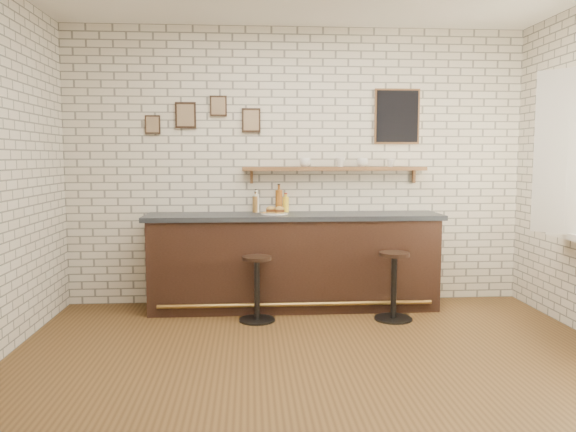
# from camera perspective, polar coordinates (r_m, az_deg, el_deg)

# --- Properties ---
(ground) EXTENTS (5.00, 5.00, 0.00)m
(ground) POSITION_cam_1_polar(r_m,az_deg,el_deg) (4.49, 3.15, -14.97)
(ground) COLOR brown
(ground) RESTS_ON ground
(bar_counter) EXTENTS (3.10, 0.65, 1.01)m
(bar_counter) POSITION_cam_1_polar(r_m,az_deg,el_deg) (5.98, 0.60, -4.59)
(bar_counter) COLOR black
(bar_counter) RESTS_ON ground
(sandwich_plate) EXTENTS (0.28, 0.28, 0.01)m
(sandwich_plate) POSITION_cam_1_polar(r_m,az_deg,el_deg) (5.88, -1.39, 0.25)
(sandwich_plate) COLOR white
(sandwich_plate) RESTS_ON bar_counter
(ciabatta_sandwich) EXTENTS (0.20, 0.13, 0.07)m
(ciabatta_sandwich) POSITION_cam_1_polar(r_m,az_deg,el_deg) (5.87, -1.30, 0.63)
(ciabatta_sandwich) COLOR tan
(ciabatta_sandwich) RESTS_ON sandwich_plate
(potato_chips) EXTENTS (0.26, 0.17, 0.00)m
(potato_chips) POSITION_cam_1_polar(r_m,az_deg,el_deg) (5.87, -1.54, 0.32)
(potato_chips) COLOR gold
(potato_chips) RESTS_ON sandwich_plate
(bitters_bottle_brown) EXTENTS (0.07, 0.07, 0.23)m
(bitters_bottle_brown) POSITION_cam_1_polar(r_m,az_deg,el_deg) (6.07, -3.30, 1.24)
(bitters_bottle_brown) COLOR brown
(bitters_bottle_brown) RESTS_ON bar_counter
(bitters_bottle_white) EXTENTS (0.07, 0.07, 0.25)m
(bitters_bottle_white) POSITION_cam_1_polar(r_m,az_deg,el_deg) (6.07, -3.26, 1.34)
(bitters_bottle_white) COLOR silver
(bitters_bottle_white) RESTS_ON bar_counter
(bitters_bottle_amber) EXTENTS (0.07, 0.07, 0.31)m
(bitters_bottle_amber) POSITION_cam_1_polar(r_m,az_deg,el_deg) (6.08, -0.93, 1.57)
(bitters_bottle_amber) COLOR brown
(bitters_bottle_amber) RESTS_ON bar_counter
(condiment_bottle_yellow) EXTENTS (0.07, 0.07, 0.21)m
(condiment_bottle_yellow) POSITION_cam_1_polar(r_m,az_deg,el_deg) (6.08, -0.23, 1.22)
(condiment_bottle_yellow) COLOR yellow
(condiment_bottle_yellow) RESTS_ON bar_counter
(bar_stool_left) EXTENTS (0.36, 0.36, 0.64)m
(bar_stool_left) POSITION_cam_1_polar(r_m,az_deg,el_deg) (5.54, -3.17, -7.15)
(bar_stool_left) COLOR black
(bar_stool_left) RESTS_ON ground
(bar_stool_right) EXTENTS (0.38, 0.38, 0.68)m
(bar_stool_right) POSITION_cam_1_polar(r_m,az_deg,el_deg) (5.67, 10.70, -6.77)
(bar_stool_right) COLOR black
(bar_stool_right) RESTS_ON ground
(wall_shelf) EXTENTS (2.00, 0.18, 0.18)m
(wall_shelf) POSITION_cam_1_polar(r_m,az_deg,el_deg) (6.13, 4.75, 4.79)
(wall_shelf) COLOR brown
(wall_shelf) RESTS_ON ground
(shelf_cup_a) EXTENTS (0.17, 0.17, 0.10)m
(shelf_cup_a) POSITION_cam_1_polar(r_m,az_deg,el_deg) (6.09, 1.76, 5.47)
(shelf_cup_a) COLOR white
(shelf_cup_a) RESTS_ON wall_shelf
(shelf_cup_b) EXTENTS (0.15, 0.15, 0.10)m
(shelf_cup_b) POSITION_cam_1_polar(r_m,az_deg,el_deg) (6.14, 5.36, 5.46)
(shelf_cup_b) COLOR white
(shelf_cup_b) RESTS_ON wall_shelf
(shelf_cup_c) EXTENTS (0.13, 0.13, 0.09)m
(shelf_cup_c) POSITION_cam_1_polar(r_m,az_deg,el_deg) (6.18, 7.56, 5.41)
(shelf_cup_c) COLOR white
(shelf_cup_c) RESTS_ON wall_shelf
(shelf_cup_d) EXTENTS (0.10, 0.10, 0.09)m
(shelf_cup_d) POSITION_cam_1_polar(r_m,az_deg,el_deg) (6.25, 10.38, 5.34)
(shelf_cup_d) COLOR white
(shelf_cup_d) RESTS_ON wall_shelf
(back_wall_decor) EXTENTS (2.96, 0.02, 0.56)m
(back_wall_decor) POSITION_cam_1_polar(r_m,az_deg,el_deg) (6.20, 3.07, 10.07)
(back_wall_decor) COLOR black
(back_wall_decor) RESTS_ON ground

